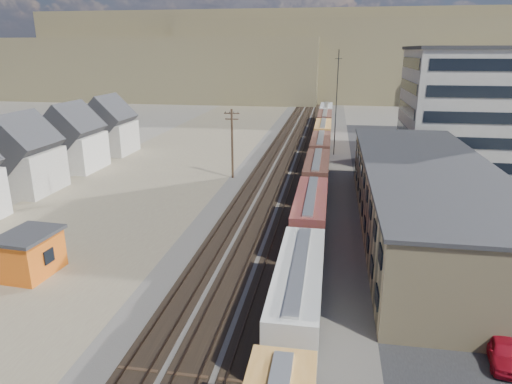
% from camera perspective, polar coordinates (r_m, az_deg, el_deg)
% --- Properties ---
extents(ground, '(300.00, 300.00, 0.00)m').
position_cam_1_polar(ground, '(27.92, -4.32, -22.52)').
color(ground, '#6B6356').
rests_on(ground, ground).
extents(ballast_bed, '(18.00, 200.00, 0.06)m').
position_cam_1_polar(ballast_bed, '(73.17, 4.94, 3.14)').
color(ballast_bed, '#4C4742').
rests_on(ballast_bed, ground).
extents(dirt_yard, '(24.00, 180.00, 0.03)m').
position_cam_1_polar(dirt_yard, '(68.24, -12.77, 1.72)').
color(dirt_yard, '#746450').
rests_on(dirt_yard, ground).
extents(asphalt_lot, '(26.00, 120.00, 0.04)m').
position_cam_1_polar(asphalt_lot, '(60.84, 24.81, -1.40)').
color(asphalt_lot, '#232326').
rests_on(asphalt_lot, ground).
extents(rail_tracks, '(11.40, 200.00, 0.24)m').
position_cam_1_polar(rail_tracks, '(73.20, 4.52, 3.22)').
color(rail_tracks, black).
rests_on(rail_tracks, ground).
extents(freight_train, '(3.00, 119.74, 4.46)m').
position_cam_1_polar(freight_train, '(66.39, 7.84, 4.03)').
color(freight_train, black).
rests_on(freight_train, ground).
extents(warehouse, '(12.40, 40.40, 7.25)m').
position_cam_1_polar(warehouse, '(48.85, 20.31, -0.71)').
color(warehouse, tan).
rests_on(warehouse, ground).
extents(office_tower, '(22.60, 18.60, 18.45)m').
position_cam_1_polar(office_tower, '(79.45, 26.26, 9.35)').
color(office_tower, '#9E998E').
rests_on(office_tower, ground).
extents(utility_pole_north, '(2.20, 0.32, 10.00)m').
position_cam_1_polar(utility_pole_north, '(65.50, -3.00, 6.23)').
color(utility_pole_north, '#382619').
rests_on(utility_pole_north, ground).
extents(radio_mast, '(1.20, 0.16, 18.00)m').
position_cam_1_polar(radio_mast, '(81.23, 10.01, 10.88)').
color(radio_mast, black).
rests_on(radio_mast, ground).
extents(hills_north, '(265.00, 80.00, 32.00)m').
position_cam_1_polar(hills_north, '(188.79, 8.21, 16.01)').
color(hills_north, brown).
rests_on(hills_north, ground).
extents(maintenance_shed, '(4.23, 5.29, 3.69)m').
position_cam_1_polar(maintenance_shed, '(42.13, -26.38, -6.89)').
color(maintenance_shed, '#DC5E14').
rests_on(maintenance_shed, ground).
extents(parked_car_red, '(2.26, 4.53, 1.48)m').
position_cam_1_polar(parked_car_red, '(32.32, 28.50, -17.04)').
color(parked_car_red, '#AA0F21').
rests_on(parked_car_red, ground).
extents(parked_car_blue, '(5.22, 5.15, 1.39)m').
position_cam_1_polar(parked_car_blue, '(69.26, 27.91, 0.91)').
color(parked_car_blue, navy).
rests_on(parked_car_blue, ground).
extents(parked_car_far, '(2.70, 4.27, 1.36)m').
position_cam_1_polar(parked_car_far, '(74.27, 28.01, 1.87)').
color(parked_car_far, white).
rests_on(parked_car_far, ground).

